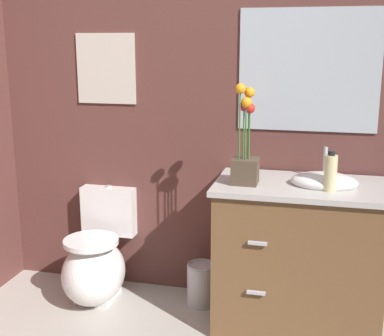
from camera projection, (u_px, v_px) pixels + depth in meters
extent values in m
cube|color=brown|center=(238.00, 103.00, 3.17)|extent=(4.17, 0.05, 2.50)
ellipsoid|color=white|center=(94.00, 272.00, 3.28)|extent=(0.38, 0.48, 0.40)
cube|color=white|center=(98.00, 285.00, 3.35)|extent=(0.22, 0.26, 0.18)
cube|color=white|center=(110.00, 210.00, 3.48)|extent=(0.36, 0.13, 0.32)
cylinder|color=white|center=(91.00, 242.00, 3.21)|extent=(0.34, 0.34, 0.03)
cylinder|color=#B7B7BC|center=(109.00, 187.00, 3.44)|extent=(0.04, 0.04, 0.02)
cube|color=brown|center=(298.00, 259.00, 2.96)|extent=(0.90, 0.52, 0.82)
cube|color=#BCB7B2|center=(301.00, 186.00, 2.86)|extent=(0.94, 0.56, 0.03)
ellipsoid|color=white|center=(324.00, 182.00, 2.82)|extent=(0.36, 0.26, 0.10)
cylinder|color=#B7B7BC|center=(325.00, 163.00, 2.96)|extent=(0.02, 0.02, 0.18)
cube|color=#B7B7BC|center=(258.00, 243.00, 2.71)|extent=(0.10, 0.02, 0.02)
cube|color=#B7B7BC|center=(256.00, 293.00, 2.77)|extent=(0.10, 0.02, 0.02)
cube|color=#4C3D2D|center=(245.00, 171.00, 2.85)|extent=(0.14, 0.14, 0.14)
cylinder|color=#386B2D|center=(249.00, 134.00, 2.80)|extent=(0.01, 0.01, 0.27)
sphere|color=red|center=(250.00, 108.00, 2.76)|extent=(0.06, 0.06, 0.06)
cylinder|color=#386B2D|center=(249.00, 126.00, 2.81)|extent=(0.01, 0.01, 0.35)
sphere|color=orange|center=(249.00, 92.00, 2.77)|extent=(0.06, 0.06, 0.06)
cylinder|color=#386B2D|center=(244.00, 132.00, 2.81)|extent=(0.01, 0.01, 0.28)
sphere|color=#E01E51|center=(244.00, 106.00, 2.78)|extent=(0.06, 0.06, 0.06)
cylinder|color=#386B2D|center=(240.00, 125.00, 2.77)|extent=(0.01, 0.01, 0.38)
sphere|color=orange|center=(240.00, 89.00, 2.72)|extent=(0.06, 0.06, 0.06)
cylinder|color=#386B2D|center=(246.00, 131.00, 2.78)|extent=(0.01, 0.01, 0.31)
sphere|color=orange|center=(246.00, 102.00, 2.74)|extent=(0.06, 0.06, 0.06)
cylinder|color=beige|center=(330.00, 173.00, 2.70)|extent=(0.07, 0.07, 0.19)
cylinder|color=black|center=(332.00, 153.00, 2.67)|extent=(0.04, 0.04, 0.02)
cylinder|color=#B7B7BC|center=(201.00, 285.00, 3.27)|extent=(0.18, 0.18, 0.26)
torus|color=#B7B7BC|center=(202.00, 265.00, 3.23)|extent=(0.18, 0.18, 0.01)
cube|color=beige|center=(106.00, 69.00, 3.29)|extent=(0.39, 0.01, 0.44)
cube|color=#B2BCC6|center=(309.00, 71.00, 3.00)|extent=(0.80, 0.01, 0.70)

